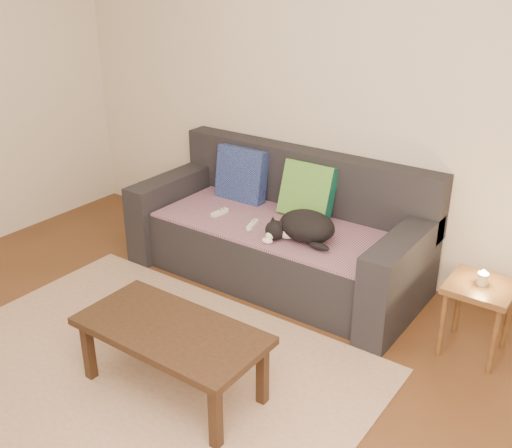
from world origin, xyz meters
name	(u,v)px	position (x,y,z in m)	size (l,w,h in m)	color
ground	(121,387)	(0.00, 0.00, 0.00)	(4.50, 4.50, 0.00)	brown
back_wall	(316,88)	(0.00, 2.00, 1.30)	(4.50, 0.04, 2.60)	beige
sofa	(280,236)	(0.00, 1.57, 0.31)	(2.10, 0.94, 0.87)	#232328
throw_blanket	(273,225)	(0.00, 1.48, 0.43)	(1.66, 0.74, 0.02)	#392444
cushion_navy	(241,175)	(-0.47, 1.74, 0.63)	(0.41, 0.10, 0.41)	#101044
cushion_green	(308,191)	(0.12, 1.74, 0.63)	(0.39, 0.10, 0.39)	#0B4C40
cat	(304,227)	(0.32, 1.37, 0.54)	(0.47, 0.34, 0.20)	black
wii_remote_a	(220,213)	(-0.41, 1.39, 0.46)	(0.15, 0.04, 0.03)	white
wii_remote_b	(253,225)	(-0.09, 1.35, 0.46)	(0.15, 0.04, 0.03)	white
side_table	(479,297)	(1.45, 1.43, 0.38)	(0.36, 0.36, 0.46)	brown
candle	(483,279)	(1.45, 1.43, 0.49)	(0.06, 0.06, 0.09)	beige
rug	(141,372)	(0.00, 0.15, 0.01)	(2.50, 1.80, 0.01)	tan
coffee_table	(171,336)	(0.26, 0.15, 0.35)	(1.01, 0.50, 0.40)	#312313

